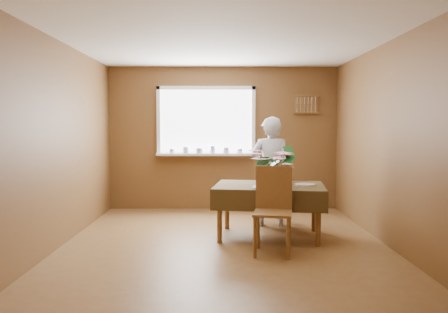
{
  "coord_description": "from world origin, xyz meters",
  "views": [
    {
      "loc": [
        -0.05,
        -5.43,
        1.47
      ],
      "look_at": [
        0.0,
        0.55,
        1.05
      ],
      "focal_mm": 35.0,
      "sensor_mm": 36.0,
      "label": 1
    }
  ],
  "objects_px": {
    "dining_table": "(269,191)",
    "chair_far": "(268,189)",
    "flower_bouquet": "(273,163)",
    "chair_near": "(273,206)",
    "seated_woman": "(271,172)"
  },
  "relations": [
    {
      "from": "chair_near",
      "to": "flower_bouquet",
      "type": "relative_size",
      "value": 1.8
    },
    {
      "from": "dining_table",
      "to": "chair_far",
      "type": "bearing_deg",
      "value": 93.24
    },
    {
      "from": "chair_near",
      "to": "flower_bouquet",
      "type": "bearing_deg",
      "value": 93.69
    },
    {
      "from": "flower_bouquet",
      "to": "chair_near",
      "type": "bearing_deg",
      "value": -96.63
    },
    {
      "from": "chair_near",
      "to": "seated_woman",
      "type": "bearing_deg",
      "value": 95.04
    },
    {
      "from": "seated_woman",
      "to": "chair_far",
      "type": "bearing_deg",
      "value": -69.05
    },
    {
      "from": "dining_table",
      "to": "chair_far",
      "type": "height_order",
      "value": "chair_far"
    },
    {
      "from": "dining_table",
      "to": "chair_near",
      "type": "xyz_separation_m",
      "value": [
        -0.03,
        -0.7,
        -0.07
      ]
    },
    {
      "from": "dining_table",
      "to": "chair_near",
      "type": "bearing_deg",
      "value": -84.66
    },
    {
      "from": "chair_far",
      "to": "dining_table",
      "type": "bearing_deg",
      "value": 90.52
    },
    {
      "from": "dining_table",
      "to": "flower_bouquet",
      "type": "height_order",
      "value": "flower_bouquet"
    },
    {
      "from": "chair_near",
      "to": "seated_woman",
      "type": "relative_size",
      "value": 0.62
    },
    {
      "from": "dining_table",
      "to": "seated_woman",
      "type": "distance_m",
      "value": 0.68
    },
    {
      "from": "dining_table",
      "to": "seated_woman",
      "type": "relative_size",
      "value": 0.97
    },
    {
      "from": "chair_near",
      "to": "flower_bouquet",
      "type": "distance_m",
      "value": 0.69
    }
  ]
}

